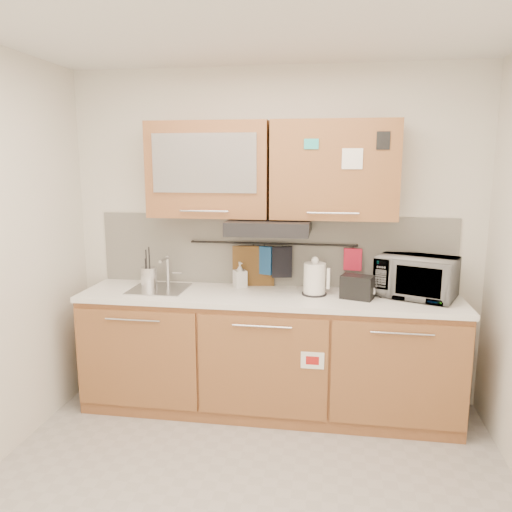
% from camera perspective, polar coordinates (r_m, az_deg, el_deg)
% --- Properties ---
extents(ceiling, '(3.20, 3.20, 0.00)m').
position_cam_1_polar(ceiling, '(2.51, -2.36, 27.09)').
color(ceiling, white).
rests_on(ceiling, wall_back).
extents(wall_back, '(3.20, 0.00, 3.20)m').
position_cam_1_polar(wall_back, '(3.94, 1.99, 2.11)').
color(wall_back, silver).
rests_on(wall_back, ground).
extents(base_cabinet, '(2.80, 0.64, 0.88)m').
position_cam_1_polar(base_cabinet, '(3.89, 1.36, -11.73)').
color(base_cabinet, '#A26239').
rests_on(base_cabinet, floor).
extents(countertop, '(2.82, 0.62, 0.04)m').
position_cam_1_polar(countertop, '(3.72, 1.38, -4.70)').
color(countertop, white).
rests_on(countertop, base_cabinet).
extents(backsplash, '(2.80, 0.02, 0.56)m').
position_cam_1_polar(backsplash, '(3.95, 1.96, 0.65)').
color(backsplash, silver).
rests_on(backsplash, countertop).
extents(upper_cabinets, '(1.82, 0.37, 0.70)m').
position_cam_1_polar(upper_cabinets, '(3.72, 1.64, 9.81)').
color(upper_cabinets, '#A26239').
rests_on(upper_cabinets, wall_back).
extents(range_hood, '(0.60, 0.46, 0.10)m').
position_cam_1_polar(range_hood, '(3.68, 1.54, 3.38)').
color(range_hood, black).
rests_on(range_hood, upper_cabinets).
extents(sink, '(0.42, 0.40, 0.26)m').
position_cam_1_polar(sink, '(3.93, -10.97, -3.70)').
color(sink, silver).
rests_on(sink, countertop).
extents(utensil_rail, '(1.30, 0.02, 0.02)m').
position_cam_1_polar(utensil_rail, '(3.90, 1.90, 1.42)').
color(utensil_rail, black).
rests_on(utensil_rail, backsplash).
extents(utensil_crock, '(0.14, 0.14, 0.32)m').
position_cam_1_polar(utensil_crock, '(4.00, -12.14, -2.34)').
color(utensil_crock, silver).
rests_on(utensil_crock, countertop).
extents(kettle, '(0.21, 0.18, 0.29)m').
position_cam_1_polar(kettle, '(3.71, 6.73, -2.69)').
color(kettle, white).
rests_on(kettle, countertop).
extents(toaster, '(0.25, 0.20, 0.17)m').
position_cam_1_polar(toaster, '(3.66, 11.48, -3.47)').
color(toaster, black).
rests_on(toaster, countertop).
extents(microwave, '(0.64, 0.54, 0.30)m').
position_cam_1_polar(microwave, '(3.80, 17.85, -2.29)').
color(microwave, '#999999').
rests_on(microwave, countertop).
extents(soap_bottle, '(0.13, 0.13, 0.20)m').
position_cam_1_polar(soap_bottle, '(3.90, -1.84, -2.15)').
color(soap_bottle, '#999999').
rests_on(soap_bottle, countertop).
extents(cutting_board, '(0.33, 0.07, 0.41)m').
position_cam_1_polar(cutting_board, '(3.95, -0.30, -1.76)').
color(cutting_board, brown).
rests_on(cutting_board, utensil_rail).
extents(oven_mitt, '(0.14, 0.07, 0.22)m').
position_cam_1_polar(oven_mitt, '(3.92, 0.92, -0.49)').
color(oven_mitt, navy).
rests_on(oven_mitt, utensil_rail).
extents(dark_pouch, '(0.16, 0.08, 0.24)m').
position_cam_1_polar(dark_pouch, '(3.90, 2.98, -0.69)').
color(dark_pouch, black).
rests_on(dark_pouch, utensil_rail).
extents(pot_holder, '(0.14, 0.04, 0.17)m').
position_cam_1_polar(pot_holder, '(3.88, 11.00, -0.39)').
color(pot_holder, red).
rests_on(pot_holder, utensil_rail).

